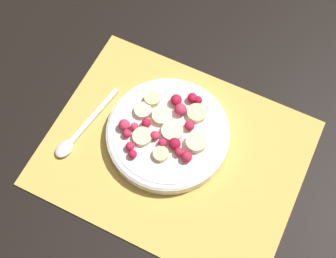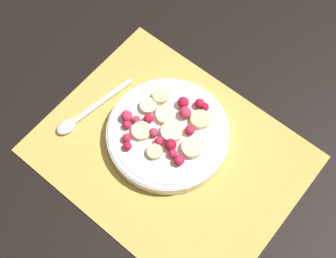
{
  "view_description": "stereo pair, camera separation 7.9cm",
  "coord_description": "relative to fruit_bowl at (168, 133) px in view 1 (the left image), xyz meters",
  "views": [
    {
      "loc": [
        0.13,
        -0.28,
        0.75
      ],
      "look_at": [
        -0.02,
        0.02,
        0.04
      ],
      "focal_mm": 50.0,
      "sensor_mm": 36.0,
      "label": 1
    },
    {
      "loc": [
        0.19,
        -0.24,
        0.75
      ],
      "look_at": [
        -0.02,
        0.02,
        0.04
      ],
      "focal_mm": 50.0,
      "sensor_mm": 36.0,
      "label": 2
    }
  ],
  "objects": [
    {
      "name": "placemat",
      "position": [
        0.02,
        -0.02,
        -0.02
      ],
      "size": [
        0.44,
        0.34,
        0.01
      ],
      "color": "#E0B251",
      "rests_on": "ground_plane"
    },
    {
      "name": "fruit_bowl",
      "position": [
        0.0,
        0.0,
        0.0
      ],
      "size": [
        0.21,
        0.21,
        0.05
      ],
      "color": "white",
      "rests_on": "placemat"
    },
    {
      "name": "ground_plane",
      "position": [
        0.02,
        -0.02,
        -0.02
      ],
      "size": [
        3.0,
        3.0,
        0.0
      ],
      "primitive_type": "plane",
      "color": "black"
    },
    {
      "name": "spoon",
      "position": [
        -0.14,
        -0.07,
        -0.01
      ],
      "size": [
        0.05,
        0.17,
        0.01
      ],
      "rotation": [
        0.0,
        0.0,
        4.55
      ],
      "color": "silver",
      "rests_on": "placemat"
    }
  ]
}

